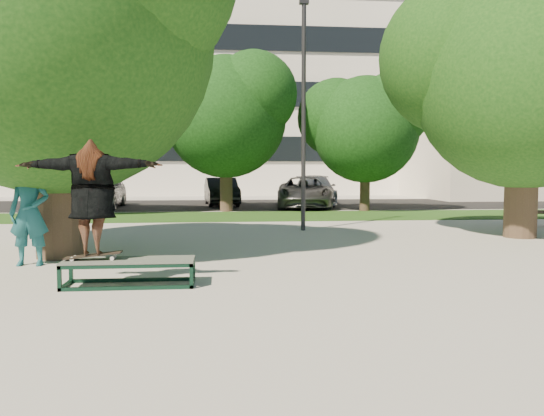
{
  "coord_description": "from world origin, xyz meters",
  "views": [
    {
      "loc": [
        -1.22,
        -9.13,
        1.62
      ],
      "look_at": [
        -0.27,
        0.6,
        0.93
      ],
      "focal_mm": 35.0,
      "sensor_mm": 36.0,
      "label": 1
    }
  ],
  "objects": [
    {
      "name": "ground",
      "position": [
        0.0,
        0.0,
        0.0
      ],
      "size": [
        120.0,
        120.0,
        0.0
      ],
      "primitive_type": "plane",
      "color": "#A4A097",
      "rests_on": "ground"
    },
    {
      "name": "grass_strip",
      "position": [
        1.0,
        9.5,
        0.01
      ],
      "size": [
        30.0,
        4.0,
        0.02
      ],
      "primitive_type": "cube",
      "color": "#224513",
      "rests_on": "ground"
    },
    {
      "name": "asphalt_strip",
      "position": [
        0.0,
        16.0,
        0.01
      ],
      "size": [
        40.0,
        8.0,
        0.01
      ],
      "primitive_type": "cube",
      "color": "black",
      "rests_on": "ground"
    },
    {
      "name": "tree_left",
      "position": [
        -4.29,
        1.09,
        4.42
      ],
      "size": [
        6.96,
        5.95,
        7.12
      ],
      "color": "#38281E",
      "rests_on": "ground"
    },
    {
      "name": "tree_right",
      "position": [
        5.92,
        3.08,
        4.09
      ],
      "size": [
        6.24,
        5.33,
        6.51
      ],
      "color": "#38281E",
      "rests_on": "ground"
    },
    {
      "name": "bg_tree_left",
      "position": [
        -6.57,
        11.07,
        3.73
      ],
      "size": [
        5.28,
        4.51,
        5.77
      ],
      "color": "#38281E",
      "rests_on": "ground"
    },
    {
      "name": "bg_tree_mid",
      "position": [
        -1.08,
        12.08,
        4.02
      ],
      "size": [
        5.76,
        4.92,
        6.24
      ],
      "color": "#38281E",
      "rests_on": "ground"
    },
    {
      "name": "bg_tree_right",
      "position": [
        4.43,
        11.57,
        3.49
      ],
      "size": [
        5.04,
        4.31,
        5.43
      ],
      "color": "#38281E",
      "rests_on": "ground"
    },
    {
      "name": "lamppost",
      "position": [
        1.0,
        5.0,
        3.15
      ],
      "size": [
        0.25,
        0.15,
        6.11
      ],
      "color": "#2D2D30",
      "rests_on": "ground"
    },
    {
      "name": "office_building",
      "position": [
        -2.0,
        31.98,
        8.0
      ],
      "size": [
        30.0,
        14.12,
        16.0
      ],
      "color": "silver",
      "rests_on": "ground"
    },
    {
      "name": "side_building",
      "position": [
        18.0,
        22.0,
        4.0
      ],
      "size": [
        15.0,
        10.0,
        8.0
      ],
      "primitive_type": "cube",
      "color": "beige",
      "rests_on": "ground"
    },
    {
      "name": "grind_box",
      "position": [
        -2.5,
        -1.61,
        0.19
      ],
      "size": [
        1.8,
        0.6,
        0.38
      ],
      "color": "#0F2F21",
      "rests_on": "ground"
    },
    {
      "name": "skater_rig",
      "position": [
        -2.99,
        -1.61,
        1.25
      ],
      "size": [
        1.97,
        0.56,
        1.67
      ],
      "rotation": [
        0.0,
        0.0,
        3.13
      ],
      "color": "white",
      "rests_on": "grind_box"
    },
    {
      "name": "bystander",
      "position": [
        -4.45,
        0.19,
        0.9
      ],
      "size": [
        0.66,
        0.43,
        1.79
      ],
      "primitive_type": "imported",
      "rotation": [
        0.0,
        0.0,
        0.0
      ],
      "color": "#18545C",
      "rests_on": "ground"
    },
    {
      "name": "car_silver_a",
      "position": [
        -6.47,
        14.39,
        0.8
      ],
      "size": [
        2.05,
        4.77,
        1.6
      ],
      "primitive_type": "imported",
      "rotation": [
        0.0,
        0.0,
        0.03
      ],
      "color": "#A4A5A9",
      "rests_on": "asphalt_strip"
    },
    {
      "name": "car_dark",
      "position": [
        -1.18,
        15.47,
        0.64
      ],
      "size": [
        1.73,
        4.02,
        1.29
      ],
      "primitive_type": "imported",
      "rotation": [
        0.0,
        0.0,
        0.1
      ],
      "color": "black",
      "rests_on": "asphalt_strip"
    },
    {
      "name": "car_grey",
      "position": [
        2.36,
        13.5,
        0.67
      ],
      "size": [
        2.8,
        5.05,
        1.34
      ],
      "primitive_type": "imported",
      "rotation": [
        0.0,
        0.0,
        -0.12
      ],
      "color": "#56565B",
      "rests_on": "asphalt_strip"
    },
    {
      "name": "car_silver_b",
      "position": [
        3.1,
        15.25,
        0.69
      ],
      "size": [
        2.58,
        5.0,
        1.39
      ],
      "primitive_type": "imported",
      "rotation": [
        0.0,
        0.0,
        -0.14
      ],
      "color": "#BDBCC1",
      "rests_on": "asphalt_strip"
    }
  ]
}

